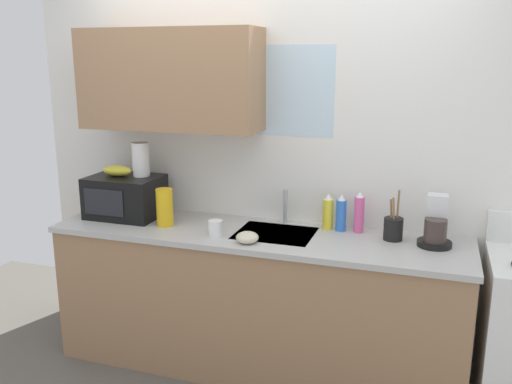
# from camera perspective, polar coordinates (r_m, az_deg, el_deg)

# --- Properties ---
(kitchen_wall_assembly) EXTENTS (3.29, 0.42, 2.50)m
(kitchen_wall_assembly) POSITION_cam_1_polar(r_m,az_deg,el_deg) (3.51, -0.48, 4.80)
(kitchen_wall_assembly) COLOR white
(kitchen_wall_assembly) RESTS_ON ground
(counter_unit) EXTENTS (2.52, 0.63, 0.90)m
(counter_unit) POSITION_cam_1_polar(r_m,az_deg,el_deg) (3.46, 0.03, -11.18)
(counter_unit) COLOR #9E7551
(counter_unit) RESTS_ON ground
(sink_faucet) EXTENTS (0.03, 0.03, 0.22)m
(sink_faucet) POSITION_cam_1_polar(r_m,az_deg,el_deg) (3.46, 3.07, -1.52)
(sink_faucet) COLOR #B2B5BA
(sink_faucet) RESTS_ON counter_unit
(microwave) EXTENTS (0.46, 0.35, 0.27)m
(microwave) POSITION_cam_1_polar(r_m,az_deg,el_deg) (3.69, -13.50, -0.46)
(microwave) COLOR black
(microwave) RESTS_ON counter_unit
(banana_bunch) EXTENTS (0.20, 0.11, 0.07)m
(banana_bunch) POSITION_cam_1_polar(r_m,az_deg,el_deg) (3.68, -14.29, 2.17)
(banana_bunch) COLOR gold
(banana_bunch) RESTS_ON microwave
(paper_towel_roll) EXTENTS (0.11, 0.11, 0.22)m
(paper_towel_roll) POSITION_cam_1_polar(r_m,az_deg,el_deg) (3.63, -11.94, 3.35)
(paper_towel_roll) COLOR white
(paper_towel_roll) RESTS_ON microwave
(coffee_maker) EXTENTS (0.19, 0.21, 0.28)m
(coffee_maker) POSITION_cam_1_polar(r_m,az_deg,el_deg) (3.22, 18.24, -3.46)
(coffee_maker) COLOR black
(coffee_maker) RESTS_ON counter_unit
(dish_soap_bottle_yellow) EXTENTS (0.06, 0.06, 0.22)m
(dish_soap_bottle_yellow) POSITION_cam_1_polar(r_m,az_deg,el_deg) (3.37, 7.52, -2.13)
(dish_soap_bottle_yellow) COLOR yellow
(dish_soap_bottle_yellow) RESTS_ON counter_unit
(dish_soap_bottle_blue) EXTENTS (0.06, 0.06, 0.23)m
(dish_soap_bottle_blue) POSITION_cam_1_polar(r_m,az_deg,el_deg) (3.34, 8.87, -2.26)
(dish_soap_bottle_blue) COLOR blue
(dish_soap_bottle_blue) RESTS_ON counter_unit
(dish_soap_bottle_pink) EXTENTS (0.06, 0.06, 0.25)m
(dish_soap_bottle_pink) POSITION_cam_1_polar(r_m,az_deg,el_deg) (3.32, 10.72, -2.18)
(dish_soap_bottle_pink) COLOR #E55999
(dish_soap_bottle_pink) RESTS_ON counter_unit
(cereal_canister) EXTENTS (0.10, 0.10, 0.24)m
(cereal_canister) POSITION_cam_1_polar(r_m,az_deg,el_deg) (3.45, -9.52, -1.59)
(cereal_canister) COLOR gold
(cereal_canister) RESTS_ON counter_unit
(mug_white) EXTENTS (0.08, 0.08, 0.09)m
(mug_white) POSITION_cam_1_polar(r_m,az_deg,el_deg) (3.23, -4.25, -3.78)
(mug_white) COLOR white
(mug_white) RESTS_ON counter_unit
(utensil_crock) EXTENTS (0.11, 0.11, 0.29)m
(utensil_crock) POSITION_cam_1_polar(r_m,az_deg,el_deg) (3.25, 14.14, -3.67)
(utensil_crock) COLOR black
(utensil_crock) RESTS_ON counter_unit
(small_bowl) EXTENTS (0.13, 0.13, 0.06)m
(small_bowl) POSITION_cam_1_polar(r_m,az_deg,el_deg) (3.11, -0.91, -4.76)
(small_bowl) COLOR beige
(small_bowl) RESTS_ON counter_unit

